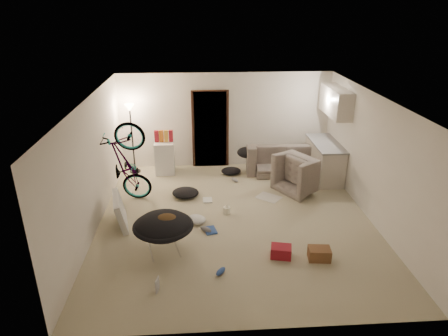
{
  "coord_description": "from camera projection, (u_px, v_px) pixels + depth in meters",
  "views": [
    {
      "loc": [
        -0.7,
        -7.14,
        4.14
      ],
      "look_at": [
        -0.19,
        0.6,
        0.9
      ],
      "focal_mm": 32.0,
      "sensor_mm": 36.0,
      "label": 1
    }
  ],
  "objects": [
    {
      "name": "kitchen_counter",
      "position": [
        324.0,
        161.0,
        10.03
      ],
      "size": [
        0.6,
        1.5,
        0.88
      ],
      "primitive_type": "cube",
      "color": "beige",
      "rests_on": "floor"
    },
    {
      "name": "counter_top",
      "position": [
        326.0,
        144.0,
        9.85
      ],
      "size": [
        0.64,
        1.54,
        0.04
      ],
      "primitive_type": "cube",
      "color": "gray",
      "rests_on": "kitchen_counter"
    },
    {
      "name": "hoodie",
      "position": [
        166.0,
        221.0,
        6.86
      ],
      "size": [
        0.54,
        0.47,
        0.22
      ],
      "primitive_type": "ellipsoid",
      "rotation": [
        0.0,
        0.0,
        0.16
      ],
      "color": "#4A3219",
      "rests_on": "saucer_chair"
    },
    {
      "name": "shoe_3",
      "position": [
        206.0,
        229.0,
        7.76
      ],
      "size": [
        0.27,
        0.25,
        0.1
      ],
      "primitive_type": "ellipsoid",
      "rotation": [
        0.0,
        0.0,
        -0.71
      ],
      "color": "slate",
      "rests_on": "floor"
    },
    {
      "name": "clothes_lump_c",
      "position": [
        197.0,
        219.0,
        8.09
      ],
      "size": [
        0.52,
        0.53,
        0.12
      ],
      "primitive_type": "ellipsoid",
      "rotation": [
        0.0,
        0.0,
        -0.88
      ],
      "color": "silver",
      "rests_on": "floor"
    },
    {
      "name": "juicer",
      "position": [
        227.0,
        210.0,
        8.4
      ],
      "size": [
        0.15,
        0.15,
        0.21
      ],
      "color": "white",
      "rests_on": "floor"
    },
    {
      "name": "door_trim",
      "position": [
        210.0,
        130.0,
        10.5
      ],
      "size": [
        0.97,
        0.04,
        2.1
      ],
      "primitive_type": "cube",
      "color": "#381E13",
      "rests_on": "floor"
    },
    {
      "name": "wall_front",
      "position": [
        259.0,
        253.0,
        4.96
      ],
      "size": [
        5.5,
        0.02,
        2.5
      ],
      "primitive_type": "cube",
      "color": "white",
      "rests_on": "floor"
    },
    {
      "name": "wall_right",
      "position": [
        375.0,
        160.0,
        7.9
      ],
      "size": [
        0.02,
        6.0,
        2.5
      ],
      "primitive_type": "cube",
      "color": "white",
      "rests_on": "floor"
    },
    {
      "name": "book_blue",
      "position": [
        210.0,
        230.0,
        7.79
      ],
      "size": [
        0.28,
        0.34,
        0.03
      ],
      "primitive_type": "cube",
      "rotation": [
        0.0,
        0.0,
        0.23
      ],
      "color": "#2A4A97",
      "rests_on": "floor"
    },
    {
      "name": "book_white",
      "position": [
        208.0,
        200.0,
        8.98
      ],
      "size": [
        0.21,
        0.27,
        0.02
      ],
      "primitive_type": "cube",
      "rotation": [
        0.0,
        0.0,
        0.02
      ],
      "color": "silver",
      "rests_on": "floor"
    },
    {
      "name": "snack_box_3",
      "position": [
        171.0,
        136.0,
        10.09
      ],
      "size": [
        0.1,
        0.07,
        0.3
      ],
      "primitive_type": "cube",
      "rotation": [
        0.0,
        0.0,
        -0.01
      ],
      "color": "maroon",
      "rests_on": "mini_fridge"
    },
    {
      "name": "shoe_2",
      "position": [
        221.0,
        271.0,
        6.56
      ],
      "size": [
        0.22,
        0.25,
        0.09
      ],
      "primitive_type": "ellipsoid",
      "rotation": [
        0.0,
        0.0,
        0.94
      ],
      "color": "#2A4A97",
      "rests_on": "floor"
    },
    {
      "name": "clothes_lump_a",
      "position": [
        185.0,
        193.0,
        9.13
      ],
      "size": [
        0.66,
        0.59,
        0.2
      ],
      "primitive_type": "ellipsoid",
      "rotation": [
        0.0,
        0.0,
        -0.12
      ],
      "color": "black",
      "rests_on": "floor"
    },
    {
      "name": "tv_box",
      "position": [
        120.0,
        211.0,
        7.91
      ],
      "size": [
        0.43,
        0.96,
        0.62
      ],
      "primitive_type": "cube",
      "rotation": [
        0.0,
        -0.21,
        0.22
      ],
      "color": "silver",
      "rests_on": "floor"
    },
    {
      "name": "sofa_drape",
      "position": [
        248.0,
        153.0,
        10.29
      ],
      "size": [
        0.65,
        0.58,
        0.28
      ],
      "primitive_type": "ellipsoid",
      "rotation": [
        0.0,
        0.0,
        -0.23
      ],
      "color": "black",
      "rests_on": "sofa"
    },
    {
      "name": "kitchen_uppers",
      "position": [
        336.0,
        102.0,
        9.45
      ],
      "size": [
        0.38,
        1.4,
        0.65
      ],
      "primitive_type": "cube",
      "color": "beige",
      "rests_on": "wall_right"
    },
    {
      "name": "snack_box_1",
      "position": [
        161.0,
        136.0,
        10.07
      ],
      "size": [
        0.11,
        0.09,
        0.3
      ],
      "primitive_type": "cube",
      "rotation": [
        0.0,
        0.0,
        -0.18
      ],
      "color": "#C96519",
      "rests_on": "mini_fridge"
    },
    {
      "name": "sofa",
      "position": [
        284.0,
        161.0,
        10.45
      ],
      "size": [
        2.0,
        0.83,
        0.58
      ],
      "primitive_type": "imported",
      "rotation": [
        0.0,
        0.0,
        3.11
      ],
      "color": "#323932",
      "rests_on": "floor"
    },
    {
      "name": "wall_back",
      "position": [
        225.0,
        120.0,
        10.5
      ],
      "size": [
        5.5,
        0.02,
        2.5
      ],
      "primitive_type": "cube",
      "color": "white",
      "rests_on": "floor"
    },
    {
      "name": "ceiling",
      "position": [
        237.0,
        99.0,
        7.24
      ],
      "size": [
        5.5,
        6.0,
        0.02
      ],
      "primitive_type": "cube",
      "color": "white",
      "rests_on": "wall_back"
    },
    {
      "name": "shoe_1",
      "position": [
        235.0,
        180.0,
        9.91
      ],
      "size": [
        0.22,
        0.25,
        0.09
      ],
      "primitive_type": "ellipsoid",
      "rotation": [
        0.0,
        0.0,
        -0.98
      ],
      "color": "slate",
      "rests_on": "floor"
    },
    {
      "name": "snack_box_2",
      "position": [
        166.0,
        136.0,
        10.08
      ],
      "size": [
        0.11,
        0.08,
        0.3
      ],
      "primitive_type": "cube",
      "rotation": [
        0.0,
        0.0,
        0.14
      ],
      "color": "gold",
      "rests_on": "mini_fridge"
    },
    {
      "name": "saucer_chair",
      "position": [
        164.0,
        231.0,
        6.96
      ],
      "size": [
        1.06,
        1.06,
        0.75
      ],
      "color": "silver",
      "rests_on": "floor"
    },
    {
      "name": "drink_case_a",
      "position": [
        319.0,
        254.0,
        6.9
      ],
      "size": [
        0.4,
        0.31,
        0.21
      ],
      "primitive_type": "cube",
      "rotation": [
        0.0,
        0.0,
        -0.11
      ],
      "color": "brown",
      "rests_on": "floor"
    },
    {
      "name": "floor_lamp",
      "position": [
        131.0,
        124.0,
        10.0
      ],
      "size": [
        0.28,
        0.28,
        1.81
      ],
      "color": "black",
      "rests_on": "floor"
    },
    {
      "name": "bicycle",
      "position": [
        127.0,
        180.0,
        8.78
      ],
      "size": [
        1.99,
        1.02,
        1.11
      ],
      "primitive_type": "imported",
      "rotation": [
        0.0,
        -0.17,
        1.47
      ],
      "color": "black",
      "rests_on": "floor"
    },
    {
      "name": "book_asset",
      "position": [
        156.0,
        294.0,
        6.09
      ],
      "size": [
        0.27,
        0.22,
        0.02
      ],
      "primitive_type": "imported",
      "rotation": [
        0.0,
        0.0,
        1.33
      ],
      "color": "maroon",
      "rests_on": "floor"
    },
    {
      "name": "mini_fridge",
      "position": [
        165.0,
        157.0,
        10.3
      ],
      "size": [
        0.51,
        0.51,
        0.84
      ],
      "primitive_type": "cube",
      "rotation": [
        0.0,
        0.0,
        0.04
      ],
      "color": "white",
      "rests_on": "floor"
    },
    {
      "name": "drink_case_b",
      "position": [
        281.0,
        252.0,
        6.97
      ],
      "size": [
        0.4,
        0.33,
        0.21
      ],
      "primitive_type": "cube",
      "rotation": [
        0.0,
        0.0,
        -0.22
      ],
      "color": "maroon",
      "rests_on": "floor"
    },
    {
      "name": "floor",
      "position": [
        235.0,
        220.0,
        8.22
      ],
      "size": [
        5.5,
        6.0,
        0.02
      ],
      "primitive_type": "cube",
      "color": "#BCB290",
      "rests_on": "ground"
    },
    {
      "name": "snack_box_0",
      "position": [
        157.0,
        136.0,
        10.07
      ],
      "size": [
        0.11,
        0.08,
        0.3
      ],
      "primitive_type": "cube",
      "rotation": [
        0.0,
        0.0,
        -0.16
      ],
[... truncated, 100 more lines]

